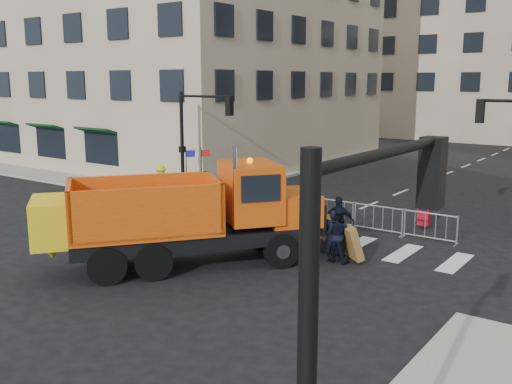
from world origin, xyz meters
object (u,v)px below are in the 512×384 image
Objects in this scene: newspaper_box at (424,212)px; plow_truck at (183,213)px; cop_b at (338,235)px; cop_c at (339,222)px; cop_a at (333,236)px; worker at (161,182)px.

plow_truck is at bearing -119.97° from newspaper_box.
cop_b is 1.69× the size of newspaper_box.
newspaper_box is (0.80, 5.98, -0.23)m from cop_b.
cop_c is 1.72× the size of newspaper_box.
cop_a is 1.06× the size of worker.
plow_truck is 5.73m from cop_c.
worker is 12.73m from newspaper_box.
cop_b reaches higher than cop_a.
newspaper_box is (0.94, 6.04, -0.18)m from cop_a.
newspaper_box is (1.53, 4.50, -0.24)m from cop_c.
plow_truck reaches higher than cop_c.
cop_a is (3.70, 3.20, -0.88)m from plow_truck.
cop_b is at bearing -12.11° from plow_truck.
cop_c reaches higher than cop_a.
cop_a is 1.65m from cop_c.
cop_a is 0.95× the size of cop_b.
cop_b is 12.20m from worker.
cop_b is at bearing 179.04° from cop_a.
cop_b is 0.98× the size of cop_c.
cop_a is at bearing 22.36° from cop_b.
plow_truck reaches higher than cop_a.
cop_a is at bearing -102.15° from newspaper_box.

